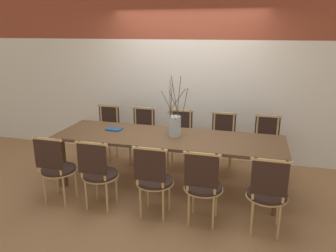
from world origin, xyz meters
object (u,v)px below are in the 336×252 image
Objects in this scene: dining_table at (168,142)px; book_stack at (114,129)px; chair_near_center at (154,178)px; vase_centerpiece at (175,125)px; chair_far_center at (179,137)px.

dining_table is 13.73× the size of book_stack.
dining_table is 0.80m from chair_near_center.
vase_centerpiece is 3.66× the size of book_stack.
chair_far_center is (-0.06, 1.55, 0.00)m from chair_near_center.
vase_centerpiece is (0.05, 0.83, 0.42)m from chair_near_center.
chair_near_center reaches higher than book_stack.
dining_table is 3.37× the size of chair_far_center.
dining_table is 3.75× the size of vase_centerpiece.
chair_far_center is at bearing 39.52° from book_stack.
vase_centerpiece is at bearing 98.06° from chair_far_center.
chair_far_center is at bearing 98.06° from vase_centerpiece.
chair_far_center is 4.07× the size of book_stack.
vase_centerpiece reaches higher than chair_near_center.
chair_near_center is at bearing -87.49° from dining_table.
chair_near_center is 1.56m from chair_far_center.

